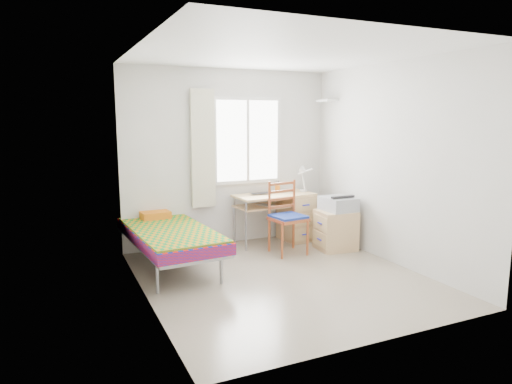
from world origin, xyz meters
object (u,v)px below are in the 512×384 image
(desk, at_px, (292,214))
(printer, at_px, (338,203))
(chair, at_px, (287,213))
(cabinet, at_px, (335,230))
(bed, at_px, (169,233))

(desk, height_order, printer, printer)
(desk, xyz_separation_m, chair, (-0.39, -0.54, 0.16))
(desk, xyz_separation_m, printer, (0.37, -0.68, 0.26))
(chair, height_order, printer, chair)
(cabinet, xyz_separation_m, printer, (0.04, 0.01, 0.39))
(bed, height_order, desk, bed)
(desk, bearing_deg, printer, -65.59)
(chair, distance_m, printer, 0.78)
(desk, bearing_deg, bed, -173.91)
(desk, height_order, cabinet, desk)
(chair, bearing_deg, cabinet, -19.11)
(bed, xyz_separation_m, desk, (2.03, 0.37, -0.00))
(printer, bearing_deg, chair, 168.57)
(bed, height_order, chair, chair)
(chair, bearing_deg, printer, -17.51)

